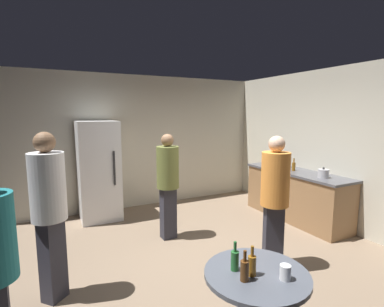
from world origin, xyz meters
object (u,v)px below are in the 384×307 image
(refrigerator, at_px, (99,171))
(plastic_cup_white, at_px, (285,272))
(beer_bottle_amber, at_px, (252,265))
(person_in_orange_shirt, at_px, (275,193))
(kettle, at_px, (323,173))
(person_in_white_shirt, at_px, (49,204))
(wine_bottle_on_counter, at_px, (287,162))
(person_in_olive_shirt, at_px, (168,178))
(foreground_table, at_px, (256,285))
(beer_bottle_on_counter, at_px, (294,166))
(beer_bottle_green, at_px, (235,260))
(beer_bottle_brown, at_px, (245,270))

(refrigerator, height_order, plastic_cup_white, refrigerator)
(beer_bottle_amber, bearing_deg, person_in_orange_shirt, 41.25)
(kettle, bearing_deg, person_in_white_shirt, 179.61)
(wine_bottle_on_counter, bearing_deg, kettle, -97.74)
(refrigerator, relative_size, wine_bottle_on_counter, 5.81)
(person_in_olive_shirt, bearing_deg, foreground_table, -8.21)
(refrigerator, xyz_separation_m, wine_bottle_on_counter, (3.28, -1.31, 0.12))
(kettle, bearing_deg, refrigerator, 144.73)
(refrigerator, relative_size, beer_bottle_on_counter, 7.83)
(beer_bottle_amber, relative_size, person_in_orange_shirt, 0.14)
(beer_bottle_green, distance_m, person_in_olive_shirt, 2.33)
(kettle, height_order, person_in_orange_shirt, person_in_orange_shirt)
(beer_bottle_on_counter, distance_m, beer_bottle_amber, 3.43)
(person_in_orange_shirt, relative_size, person_in_white_shirt, 0.95)
(wine_bottle_on_counter, bearing_deg, foreground_table, -138.16)
(beer_bottle_amber, relative_size, beer_bottle_brown, 1.00)
(person_in_olive_shirt, bearing_deg, beer_bottle_green, -11.68)
(beer_bottle_on_counter, bearing_deg, beer_bottle_brown, -141.42)
(beer_bottle_amber, distance_m, plastic_cup_white, 0.24)
(beer_bottle_on_counter, bearing_deg, kettle, -90.52)
(wine_bottle_on_counter, bearing_deg, plastic_cup_white, -134.94)
(beer_bottle_green, bearing_deg, beer_bottle_brown, -97.66)
(beer_bottle_brown, bearing_deg, person_in_orange_shirt, 39.92)
(wine_bottle_on_counter, bearing_deg, beer_bottle_on_counter, -112.64)
(person_in_white_shirt, bearing_deg, beer_bottle_brown, -4.61)
(beer_bottle_on_counter, xyz_separation_m, foreground_table, (-2.59, -2.14, -0.35))
(foreground_table, height_order, person_in_olive_shirt, person_in_olive_shirt)
(beer_bottle_brown, bearing_deg, refrigerator, 96.25)
(beer_bottle_on_counter, height_order, beer_bottle_green, beer_bottle_on_counter)
(foreground_table, relative_size, beer_bottle_amber, 3.48)
(person_in_olive_shirt, bearing_deg, kettle, 66.81)
(beer_bottle_brown, relative_size, plastic_cup_white, 2.09)
(foreground_table, relative_size, person_in_white_shirt, 0.46)
(wine_bottle_on_counter, distance_m, person_in_olive_shirt, 2.47)
(person_in_orange_shirt, bearing_deg, person_in_white_shirt, -76.48)
(beer_bottle_green, height_order, person_in_olive_shirt, person_in_olive_shirt)
(foreground_table, distance_m, person_in_white_shirt, 2.11)
(wine_bottle_on_counter, xyz_separation_m, person_in_orange_shirt, (-1.65, -1.46, -0.04))
(beer_bottle_on_counter, height_order, person_in_olive_shirt, person_in_olive_shirt)
(person_in_white_shirt, bearing_deg, refrigerator, 116.87)
(plastic_cup_white, bearing_deg, beer_bottle_amber, 140.04)
(wine_bottle_on_counter, relative_size, foreground_table, 0.39)
(refrigerator, bearing_deg, beer_bottle_green, -83.18)
(person_in_white_shirt, height_order, person_in_olive_shirt, person_in_white_shirt)
(plastic_cup_white, bearing_deg, refrigerator, 99.98)
(beer_bottle_brown, distance_m, person_in_orange_shirt, 1.59)
(foreground_table, bearing_deg, beer_bottle_amber, -165.05)
(beer_bottle_on_counter, bearing_deg, plastic_cup_white, -136.93)
(person_in_orange_shirt, bearing_deg, beer_bottle_on_counter, 154.00)
(refrigerator, distance_m, beer_bottle_brown, 3.81)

